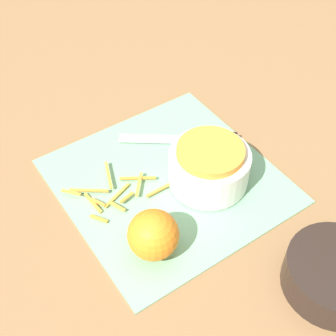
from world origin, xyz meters
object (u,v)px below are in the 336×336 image
bowl_speckled (209,165)px  bowl_dark (335,275)px  orange_left (153,235)px  knife (200,138)px

bowl_speckled → bowl_dark: bearing=95.8°
bowl_dark → orange_left: 0.28m
bowl_speckled → orange_left: bearing=23.1°
bowl_dark → orange_left: (0.19, -0.20, 0.02)m
knife → orange_left: bearing=73.5°
bowl_dark → orange_left: bearing=-46.6°
bowl_speckled → bowl_dark: size_ratio=0.94×
bowl_speckled → bowl_dark: (-0.03, 0.27, -0.02)m
bowl_dark → knife: 0.36m
bowl_speckled → knife: size_ratio=0.72×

